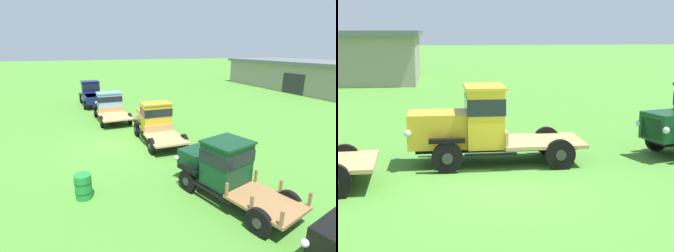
% 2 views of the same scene
% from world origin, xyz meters
% --- Properties ---
extents(ground_plane, '(240.00, 240.00, 0.00)m').
position_xyz_m(ground_plane, '(0.00, 0.00, 0.00)').
color(ground_plane, '#47842D').
extents(farm_shed, '(21.29, 10.05, 3.80)m').
position_xyz_m(farm_shed, '(-13.54, 28.11, 1.92)').
color(farm_shed, gray).
rests_on(farm_shed, ground).
extents(vintage_truck_foreground_near, '(5.35, 2.25, 2.29)m').
position_xyz_m(vintage_truck_foreground_near, '(-12.32, 0.02, 1.13)').
color(vintage_truck_foreground_near, black).
rests_on(vintage_truck_foreground_near, ground).
extents(vintage_truck_second_in_line, '(5.21, 2.38, 2.11)m').
position_xyz_m(vintage_truck_second_in_line, '(-6.41, 0.88, 1.09)').
color(vintage_truck_second_in_line, black).
rests_on(vintage_truck_second_in_line, ground).
extents(vintage_truck_midrow_center, '(5.12, 2.12, 2.29)m').
position_xyz_m(vintage_truck_midrow_center, '(-0.57, 2.74, 1.16)').
color(vintage_truck_midrow_center, black).
rests_on(vintage_truck_midrow_center, ground).
extents(vintage_truck_far_side, '(5.14, 2.94, 2.20)m').
position_xyz_m(vintage_truck_far_side, '(6.50, 3.07, 1.16)').
color(vintage_truck_far_side, black).
rests_on(vintage_truck_far_side, ground).
extents(oil_drum_beside_row, '(0.64, 0.64, 0.94)m').
position_xyz_m(oil_drum_beside_row, '(4.89, -1.79, 0.47)').
color(oil_drum_beside_row, '#1E7F33').
rests_on(oil_drum_beside_row, ground).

